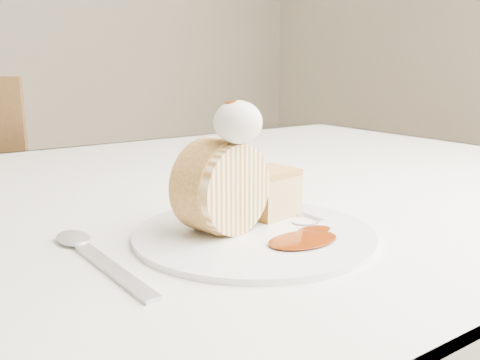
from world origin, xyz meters
TOP-DOWN VIEW (x-y plane):
  - table at (0.00, 0.20)m, footprint 1.40×0.90m
  - plate at (-0.03, -0.01)m, footprint 0.26×0.26m
  - roulade_slice at (-0.05, 0.01)m, footprint 0.10×0.07m
  - cake_chunk at (0.02, 0.02)m, footprint 0.06×0.05m
  - whipped_cream at (-0.04, -0.01)m, footprint 0.05×0.05m
  - caramel_drizzle at (-0.04, -0.01)m, footprint 0.02×0.02m
  - caramel_pool at (-0.01, -0.06)m, footprint 0.08×0.06m
  - fork at (0.05, 0.02)m, footprint 0.02×0.14m
  - spoon at (-0.17, -0.02)m, footprint 0.03×0.17m

SIDE VIEW (x-z plane):
  - table at x=0.00m, z-range 0.29..1.04m
  - spoon at x=-0.17m, z-range 0.75..0.75m
  - plate at x=-0.03m, z-range 0.75..0.76m
  - fork at x=0.05m, z-range 0.76..0.76m
  - caramel_pool at x=-0.01m, z-range 0.76..0.76m
  - cake_chunk at x=0.02m, z-range 0.76..0.80m
  - roulade_slice at x=-0.05m, z-range 0.76..0.84m
  - whipped_cream at x=-0.04m, z-range 0.84..0.88m
  - caramel_drizzle at x=-0.04m, z-range 0.88..0.89m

